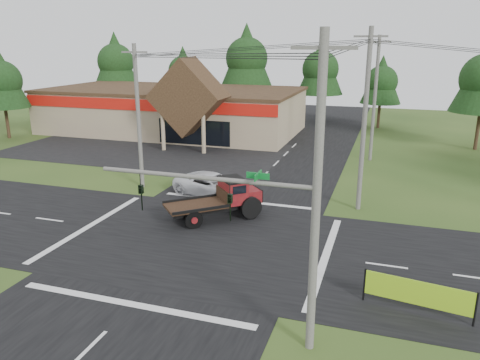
% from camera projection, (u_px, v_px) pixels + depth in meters
% --- Properties ---
extents(ground, '(120.00, 120.00, 0.00)m').
position_uv_depth(ground, '(199.00, 240.00, 25.93)').
color(ground, '#264117').
rests_on(ground, ground).
extents(road_ns, '(12.00, 120.00, 0.02)m').
position_uv_depth(road_ns, '(199.00, 240.00, 25.93)').
color(road_ns, black).
rests_on(road_ns, ground).
extents(road_ew, '(120.00, 12.00, 0.02)m').
position_uv_depth(road_ew, '(199.00, 240.00, 25.93)').
color(road_ew, black).
rests_on(road_ew, ground).
extents(parking_apron, '(28.00, 14.00, 0.02)m').
position_uv_depth(parking_apron, '(144.00, 150.00, 47.42)').
color(parking_apron, black).
rests_on(parking_apron, ground).
extents(cvs_building, '(30.40, 18.20, 9.19)m').
position_uv_depth(cvs_building, '(174.00, 109.00, 56.78)').
color(cvs_building, tan).
rests_on(cvs_building, ground).
extents(traffic_signal_mast, '(8.12, 0.24, 7.00)m').
position_uv_depth(traffic_signal_mast, '(266.00, 227.00, 16.11)').
color(traffic_signal_mast, '#595651').
rests_on(traffic_signal_mast, ground).
extents(utility_pole_nr, '(2.00, 0.30, 11.00)m').
position_uv_depth(utility_pole_nr, '(316.00, 199.00, 15.27)').
color(utility_pole_nr, '#595651').
rests_on(utility_pole_nr, ground).
extents(utility_pole_nw, '(2.00, 0.30, 10.50)m').
position_uv_depth(utility_pole_nw, '(138.00, 116.00, 34.08)').
color(utility_pole_nw, '#595651').
rests_on(utility_pole_nw, ground).
extents(utility_pole_ne, '(2.00, 0.30, 11.50)m').
position_uv_depth(utility_pole_ne, '(364.00, 120.00, 29.18)').
color(utility_pole_ne, '#595651').
rests_on(utility_pole_ne, ground).
extents(utility_pole_n, '(2.00, 0.30, 11.20)m').
position_uv_depth(utility_pole_n, '(375.00, 98.00, 41.99)').
color(utility_pole_n, '#595651').
rests_on(utility_pole_n, ground).
extents(tree_row_a, '(6.72, 6.72, 12.12)m').
position_uv_depth(tree_row_a, '(116.00, 60.00, 69.05)').
color(tree_row_a, '#332316').
rests_on(tree_row_a, ground).
extents(tree_row_b, '(5.60, 5.60, 10.10)m').
position_uv_depth(tree_row_b, '(183.00, 70.00, 68.28)').
color(tree_row_b, '#332316').
rests_on(tree_row_b, ground).
extents(tree_row_c, '(7.28, 7.28, 13.13)m').
position_uv_depth(tree_row_c, '(247.00, 56.00, 63.83)').
color(tree_row_c, '#332316').
rests_on(tree_row_c, ground).
extents(tree_row_d, '(6.16, 6.16, 11.11)m').
position_uv_depth(tree_row_d, '(321.00, 67.00, 62.14)').
color(tree_row_d, '#332316').
rests_on(tree_row_d, ground).
extents(tree_row_e, '(5.04, 5.04, 9.09)m').
position_uv_depth(tree_row_e, '(382.00, 80.00, 58.32)').
color(tree_row_e, '#332316').
rests_on(tree_row_e, ground).
extents(tree_side_w, '(5.60, 5.60, 10.10)m').
position_uv_depth(tree_side_w, '(1.00, 78.00, 51.79)').
color(tree_side_w, '#332316').
rests_on(tree_side_w, ground).
extents(antique_flatbed_truck, '(5.98, 5.71, 2.51)m').
position_uv_depth(antique_flatbed_truck, '(215.00, 200.00, 28.78)').
color(antique_flatbed_truck, '#530B15').
rests_on(antique_flatbed_truck, ground).
extents(roadside_banner, '(4.30, 0.81, 1.48)m').
position_uv_depth(roadside_banner, '(417.00, 296.00, 18.79)').
color(roadside_banner, '#88BE19').
rests_on(roadside_banner, ground).
extents(white_pickup, '(6.33, 4.29, 1.61)m').
position_uv_depth(white_pickup, '(212.00, 185.00, 33.23)').
color(white_pickup, white).
rests_on(white_pickup, ground).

